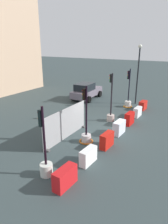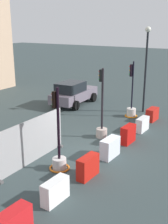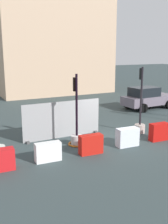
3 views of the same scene
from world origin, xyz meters
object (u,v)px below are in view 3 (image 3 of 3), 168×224
Objects in this scene: traffic_light_1 at (77,132)px; construction_barrier_1 at (48,152)px; construction_barrier_2 at (91,144)px; construction_barrier_4 at (159,132)px; construction_barrier_3 at (127,137)px; traffic_light_2 at (140,118)px; car_grey_saloon at (147,98)px.

traffic_light_1 is 2.31m from construction_barrier_1.
construction_barrier_4 reaches higher than construction_barrier_2.
construction_barrier_3 is at bearing -0.84° from construction_barrier_1.
car_grey_saloon is at bearing 46.19° from traffic_light_2.
traffic_light_1 reaches higher than construction_barrier_1.
construction_barrier_2 is at bearing -3.20° from construction_barrier_1.
traffic_light_2 is at bearing 13.14° from construction_barrier_1.
construction_barrier_2 is 10.66m from car_grey_saloon.
traffic_light_1 is 0.94× the size of traffic_light_2.
car_grey_saloon reaches higher than construction_barrier_4.
traffic_light_1 is at bearing 147.90° from construction_barrier_3.
traffic_light_1 is 3.13× the size of construction_barrier_3.
traffic_light_1 is 0.79× the size of car_grey_saloon.
car_grey_saloon is at bearing 30.49° from construction_barrier_1.
construction_barrier_4 is at bearing -0.07° from construction_barrier_2.
traffic_light_1 is 4.23m from construction_barrier_4.
construction_barrier_2 is at bearing 179.93° from construction_barrier_4.
construction_barrier_3 is (-1.91, -1.44, -0.38)m from traffic_light_2.
traffic_light_2 reaches higher than construction_barrier_2.
construction_barrier_3 is (2.03, 0.05, 0.01)m from construction_barrier_2.
car_grey_saloon is (4.61, 6.32, 0.40)m from construction_barrier_4.
traffic_light_1 is 3.15× the size of construction_barrier_1.
construction_barrier_2 is (1.97, -0.11, 0.04)m from construction_barrier_1.
construction_barrier_1 is at bearing -147.19° from traffic_light_1.
construction_barrier_4 is at bearing -89.19° from traffic_light_2.
traffic_light_2 is 1.54m from construction_barrier_4.
construction_barrier_3 is 0.25× the size of car_grey_saloon.
construction_barrier_1 is at bearing -166.86° from traffic_light_2.
traffic_light_2 is 3.39× the size of construction_barrier_2.
traffic_light_2 is 0.83× the size of car_grey_saloon.
construction_barrier_1 is 1.97m from construction_barrier_2.
construction_barrier_2 is at bearing -143.61° from car_grey_saloon.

